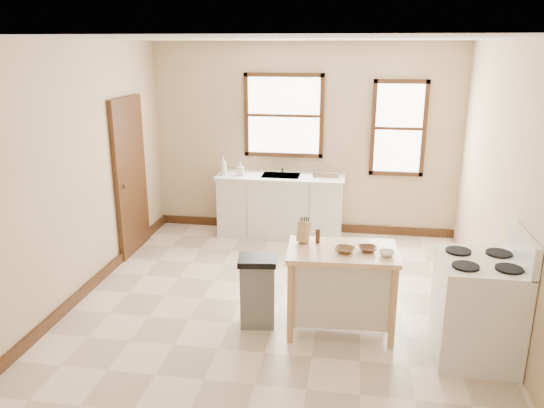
% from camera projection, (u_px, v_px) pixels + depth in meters
% --- Properties ---
extents(floor, '(5.00, 5.00, 0.00)m').
position_uv_depth(floor, '(279.00, 304.00, 5.85)').
color(floor, '#F5DAC2').
rests_on(floor, ground).
extents(ceiling, '(5.00, 5.00, 0.00)m').
position_uv_depth(ceiling, '(280.00, 39.00, 5.04)').
color(ceiling, white).
rests_on(ceiling, ground).
extents(wall_back, '(4.50, 0.04, 2.80)m').
position_uv_depth(wall_back, '(304.00, 140.00, 7.81)').
color(wall_back, '#D4B48B').
rests_on(wall_back, ground).
extents(wall_left, '(0.04, 5.00, 2.80)m').
position_uv_depth(wall_left, '(76.00, 173.00, 5.78)').
color(wall_left, '#D4B48B').
rests_on(wall_left, ground).
extents(wall_right, '(0.04, 5.00, 2.80)m').
position_uv_depth(wall_right, '(511.00, 190.00, 5.11)').
color(wall_right, '#D4B48B').
rests_on(wall_right, ground).
extents(window_main, '(1.17, 0.06, 1.22)m').
position_uv_depth(window_main, '(284.00, 116.00, 7.73)').
color(window_main, '#321B0D').
rests_on(window_main, wall_back).
extents(window_side, '(0.77, 0.06, 1.37)m').
position_uv_depth(window_side, '(399.00, 129.00, 7.53)').
color(window_side, '#321B0D').
rests_on(window_side, wall_back).
extents(door_left, '(0.06, 0.90, 2.10)m').
position_uv_depth(door_left, '(131.00, 176.00, 7.10)').
color(door_left, '#321B0D').
rests_on(door_left, ground).
extents(baseboard_back, '(4.50, 0.04, 0.12)m').
position_uv_depth(baseboard_back, '(302.00, 226.00, 8.17)').
color(baseboard_back, '#321B0D').
rests_on(baseboard_back, ground).
extents(baseboard_left, '(0.04, 5.00, 0.12)m').
position_uv_depth(baseboard_left, '(91.00, 285.00, 6.16)').
color(baseboard_left, '#321B0D').
rests_on(baseboard_left, ground).
extents(sink_counter, '(1.86, 0.62, 0.92)m').
position_uv_depth(sink_counter, '(281.00, 205.00, 7.84)').
color(sink_counter, silver).
rests_on(sink_counter, ground).
extents(faucet, '(0.03, 0.03, 0.22)m').
position_uv_depth(faucet, '(282.00, 165.00, 7.85)').
color(faucet, silver).
rests_on(faucet, sink_counter).
extents(soap_bottle_a, '(0.11, 0.11, 0.26)m').
position_uv_depth(soap_bottle_a, '(223.00, 166.00, 7.70)').
color(soap_bottle_a, '#B2B2B2').
rests_on(soap_bottle_a, sink_counter).
extents(soap_bottle_b, '(0.09, 0.09, 0.19)m').
position_uv_depth(soap_bottle_b, '(240.00, 169.00, 7.67)').
color(soap_bottle_b, '#B2B2B2').
rests_on(soap_bottle_b, sink_counter).
extents(dish_rack, '(0.45, 0.38, 0.09)m').
position_uv_depth(dish_rack, '(326.00, 174.00, 7.61)').
color(dish_rack, silver).
rests_on(dish_rack, sink_counter).
extents(kitchen_island, '(1.08, 0.72, 0.86)m').
position_uv_depth(kitchen_island, '(341.00, 290.00, 5.21)').
color(kitchen_island, '#D7B47E').
rests_on(kitchen_island, ground).
extents(knife_block, '(0.13, 0.13, 0.20)m').
position_uv_depth(knife_block, '(304.00, 233.00, 5.24)').
color(knife_block, tan).
rests_on(knife_block, kitchen_island).
extents(pepper_grinder, '(0.05, 0.05, 0.15)m').
position_uv_depth(pepper_grinder, '(318.00, 236.00, 5.23)').
color(pepper_grinder, '#422612').
rests_on(pepper_grinder, kitchen_island).
extents(bowl_a, '(0.24, 0.24, 0.05)m').
position_uv_depth(bowl_a, '(345.00, 250.00, 5.01)').
color(bowl_a, brown).
rests_on(bowl_a, kitchen_island).
extents(bowl_b, '(0.21, 0.21, 0.04)m').
position_uv_depth(bowl_b, '(368.00, 249.00, 5.04)').
color(bowl_b, brown).
rests_on(bowl_b, kitchen_island).
extents(bowl_c, '(0.15, 0.15, 0.05)m').
position_uv_depth(bowl_c, '(387.00, 253.00, 4.93)').
color(bowl_c, white).
rests_on(bowl_c, kitchen_island).
extents(trash_bin, '(0.41, 0.36, 0.73)m').
position_uv_depth(trash_bin, '(258.00, 291.00, 5.34)').
color(trash_bin, '#585856').
rests_on(trash_bin, ground).
extents(gas_stove, '(0.76, 0.77, 1.21)m').
position_uv_depth(gas_stove, '(478.00, 295.00, 4.71)').
color(gas_stove, white).
rests_on(gas_stove, ground).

